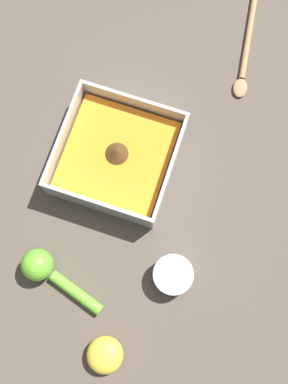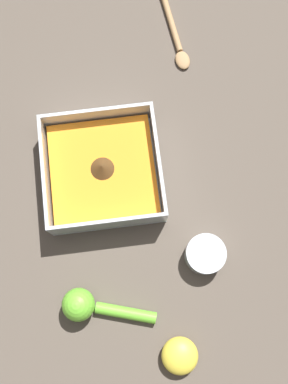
{
  "view_description": "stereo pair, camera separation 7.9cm",
  "coord_description": "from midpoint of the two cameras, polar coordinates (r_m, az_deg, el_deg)",
  "views": [
    {
      "loc": [
        0.1,
        -0.18,
        0.81
      ],
      "look_at": [
        0.04,
        -0.01,
        0.04
      ],
      "focal_mm": 42.0,
      "sensor_mm": 36.0,
      "label": 1
    },
    {
      "loc": [
        0.02,
        -0.19,
        0.81
      ],
      "look_at": [
        0.04,
        -0.01,
        0.04
      ],
      "focal_mm": 42.0,
      "sensor_mm": 36.0,
      "label": 2
    }
  ],
  "objects": [
    {
      "name": "ground_plane",
      "position": [
        0.83,
        -5.43,
        -0.58
      ],
      "size": [
        4.0,
        4.0,
        0.0
      ],
      "primitive_type": "plane",
      "color": "brown"
    },
    {
      "name": "lemon_half",
      "position": [
        0.8,
        1.66,
        -20.69
      ],
      "size": [
        0.06,
        0.06,
        0.03
      ],
      "color": "yellow",
      "rests_on": "ground_plane"
    },
    {
      "name": "square_dish",
      "position": [
        0.82,
        -7.87,
        2.05
      ],
      "size": [
        0.21,
        0.21,
        0.07
      ],
      "color": "silver",
      "rests_on": "ground_plane"
    },
    {
      "name": "spice_bowl",
      "position": [
        0.8,
        5.0,
        -8.52
      ],
      "size": [
        0.07,
        0.07,
        0.04
      ],
      "color": "silver",
      "rests_on": "ground_plane"
    },
    {
      "name": "lemon_squeezer",
      "position": [
        0.8,
        -10.01,
        -14.73
      ],
      "size": [
        0.16,
        0.08,
        0.06
      ],
      "rotation": [
        0.0,
        0.0,
        2.84
      ],
      "color": "#6BC633",
      "rests_on": "ground_plane"
    },
    {
      "name": "wooden_spoon",
      "position": [
        0.96,
        1.15,
        19.99
      ],
      "size": [
        0.05,
        0.23,
        0.01
      ],
      "rotation": [
        0.0,
        0.0,
        4.84
      ],
      "color": "tan",
      "rests_on": "ground_plane"
    }
  ]
}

